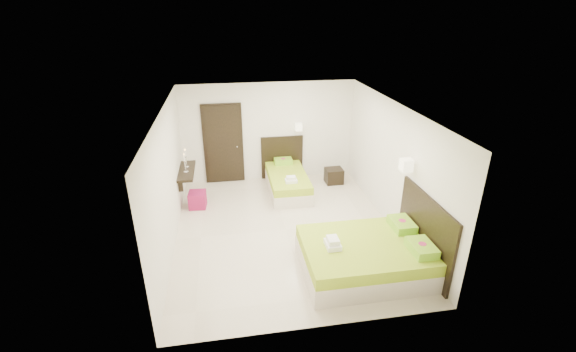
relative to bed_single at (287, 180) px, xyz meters
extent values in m
plane|color=beige|center=(-0.34, -1.89, -0.28)|extent=(5.50, 5.50, 0.00)
cube|color=beige|center=(0.00, -0.08, -0.13)|extent=(0.94, 1.88, 0.30)
cube|color=#89AD1B|center=(0.00, -0.08, 0.11)|extent=(0.93, 1.86, 0.19)
cube|color=black|center=(0.00, 0.83, 0.30)|extent=(1.13, 0.05, 1.17)
cube|color=#8BCB25|center=(0.00, 0.63, 0.27)|extent=(0.47, 0.32, 0.13)
cylinder|color=#C32D62|center=(0.00, 0.63, 0.34)|extent=(0.11, 0.11, 0.00)
cube|color=white|center=(0.00, -0.59, 0.24)|extent=(0.28, 0.21, 0.08)
cube|color=white|center=(0.00, -0.59, 0.32)|extent=(0.21, 0.15, 0.08)
cube|color=beige|center=(0.41, 0.68, 1.17)|extent=(0.17, 0.17, 0.19)
cylinder|color=#2D2116|center=(0.41, 0.76, 1.17)|extent=(0.03, 0.16, 0.03)
cube|color=beige|center=(0.81, -3.48, -0.11)|extent=(2.19, 1.64, 0.35)
cube|color=#89AD1B|center=(0.81, -3.48, 0.18)|extent=(2.17, 1.63, 0.22)
cube|color=black|center=(1.88, -3.48, 0.40)|extent=(0.05, 1.86, 1.37)
cube|color=#8BCB25|center=(1.63, -3.86, 0.36)|extent=(0.37, 0.55, 0.15)
cylinder|color=#C32D62|center=(1.63, -3.86, 0.44)|extent=(0.13, 0.13, 0.00)
cube|color=#8BCB25|center=(1.63, -3.10, 0.36)|extent=(0.37, 0.55, 0.15)
cylinder|color=#C32D62|center=(1.63, -3.10, 0.44)|extent=(0.13, 0.13, 0.00)
cube|color=white|center=(0.21, -3.48, 0.33)|extent=(0.24, 0.33, 0.09)
cube|color=white|center=(0.21, -3.48, 0.42)|extent=(0.18, 0.25, 0.09)
cube|color=beige|center=(1.73, -2.79, 1.41)|extent=(0.20, 0.20, 0.22)
cylinder|color=#2D2116|center=(1.81, -2.79, 1.41)|extent=(0.16, 0.03, 0.03)
cube|color=black|center=(1.30, 0.24, -0.08)|extent=(0.46, 0.41, 0.40)
cube|color=maroon|center=(-2.22, -0.56, -0.09)|extent=(0.41, 0.41, 0.38)
cube|color=black|center=(-1.54, 0.82, 0.77)|extent=(1.02, 0.06, 2.14)
cube|color=black|center=(-1.54, 0.79, 0.77)|extent=(0.88, 0.04, 2.06)
cylinder|color=silver|center=(-1.19, 0.75, 0.72)|extent=(0.03, 0.10, 0.03)
cube|color=black|center=(-2.42, -0.29, 0.54)|extent=(0.35, 1.20, 0.06)
cube|color=black|center=(-2.53, -0.74, 0.39)|extent=(0.10, 0.04, 0.30)
cube|color=black|center=(-2.53, 0.16, 0.39)|extent=(0.10, 0.04, 0.30)
cylinder|color=silver|center=(-2.42, -0.44, 0.58)|extent=(0.10, 0.10, 0.02)
cylinder|color=silver|center=(-2.42, -0.44, 0.70)|extent=(0.02, 0.02, 0.22)
cone|color=silver|center=(-2.42, -0.44, 0.83)|extent=(0.07, 0.07, 0.04)
cylinder|color=white|center=(-2.42, -0.44, 0.92)|extent=(0.02, 0.02, 0.15)
sphere|color=#FFB23F|center=(-2.42, -0.44, 1.01)|extent=(0.02, 0.02, 0.02)
cylinder|color=silver|center=(-2.42, -0.14, 0.58)|extent=(0.10, 0.10, 0.02)
cylinder|color=silver|center=(-2.42, -0.14, 0.70)|extent=(0.02, 0.02, 0.22)
cone|color=silver|center=(-2.42, -0.14, 0.83)|extent=(0.07, 0.07, 0.04)
cylinder|color=white|center=(-2.42, -0.14, 0.92)|extent=(0.02, 0.02, 0.15)
sphere|color=#FFB23F|center=(-2.42, -0.14, 1.01)|extent=(0.02, 0.02, 0.02)
camera|label=1|loc=(-1.45, -8.79, 4.04)|focal=24.00mm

